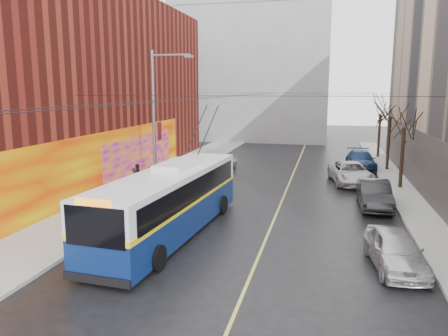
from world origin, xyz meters
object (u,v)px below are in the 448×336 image
object	(u,v)px
tree_near	(405,116)
parked_car_c	(351,173)
parked_car_b	(374,194)
streetlight_pole	(156,120)
trolleybus	(170,201)
tree_mid	(391,107)
pedestrian_c	(152,178)
tree_far	(381,106)
parked_car_a	(395,250)
pedestrian_a	(136,181)
parked_car_d	(361,160)
pedestrian_b	(138,176)
following_car	(222,163)

from	to	relation	value
tree_near	parked_car_c	distance (m)	5.41
tree_near	parked_car_b	bearing A→B (deg)	-112.47
streetlight_pole	trolleybus	bearing A→B (deg)	-63.71
tree_mid	pedestrian_c	xyz separation A→B (m)	(-16.13, -11.58, -4.31)
tree_far	pedestrian_c	distance (m)	24.96
parked_car_b	pedestrian_c	xyz separation A→B (m)	(-13.93, 0.74, 0.16)
parked_car_a	pedestrian_a	distance (m)	16.36
tree_near	pedestrian_a	world-z (taller)	tree_near
parked_car_d	pedestrian_b	bearing A→B (deg)	-146.03
following_car	pedestrian_c	distance (m)	8.95
tree_near	trolleybus	xyz separation A→B (m)	(-11.97, -12.42, -3.36)
tree_far	tree_near	bearing A→B (deg)	-90.00
tree_far	parked_car_c	distance (m)	13.92
tree_far	pedestrian_a	distance (m)	26.41
tree_near	tree_mid	xyz separation A→B (m)	(0.00, 7.00, 0.28)
following_car	pedestrian_c	world-z (taller)	pedestrian_c
trolleybus	parked_car_b	bearing A→B (deg)	40.19
tree_near	tree_far	size ratio (longest dim) A/B	0.97
parked_car_b	parked_car_c	size ratio (longest dim) A/B	0.85
tree_mid	parked_car_c	xyz separation A→B (m)	(-3.20, -5.83, -4.48)
parked_car_a	parked_car_c	world-z (taller)	parked_car_c
following_car	streetlight_pole	bearing A→B (deg)	-93.09
tree_near	parked_car_d	bearing A→B (deg)	106.41
parked_car_a	pedestrian_b	bearing A→B (deg)	138.77
tree_mid	pedestrian_c	size ratio (longest dim) A/B	4.21
tree_far	pedestrian_a	xyz separation A→B (m)	(-16.55, -20.17, -4.12)
parked_car_a	parked_car_b	bearing A→B (deg)	82.13
trolleybus	tree_far	bearing A→B (deg)	69.80
tree_mid	pedestrian_c	world-z (taller)	tree_mid
pedestrian_b	pedestrian_c	distance (m)	1.33
tree_far	following_car	size ratio (longest dim) A/B	1.64
parked_car_c	pedestrian_b	distance (m)	15.08
pedestrian_b	streetlight_pole	bearing A→B (deg)	-80.28
trolleybus	pedestrian_a	bearing A→B (deg)	130.40
tree_far	pedestrian_a	size ratio (longest dim) A/B	3.77
trolleybus	parked_car_d	xyz separation A→B (m)	(9.86, 19.59, -0.83)
pedestrian_b	pedestrian_c	bearing A→B (deg)	-62.30
tree_far	trolleybus	bearing A→B (deg)	-114.37
tree_mid	parked_car_d	distance (m)	4.94
tree_far	parked_car_b	bearing A→B (deg)	-96.49
following_car	parked_car_b	bearing A→B (deg)	-32.80
parked_car_b	pedestrian_c	world-z (taller)	pedestrian_c
streetlight_pole	pedestrian_a	bearing A→B (deg)	-173.28
parked_car_a	parked_car_b	world-z (taller)	parked_car_b
tree_far	streetlight_pole	bearing A→B (deg)	-127.12
following_car	trolleybus	bearing A→B (deg)	-78.21
parked_car_d	pedestrian_b	xyz separation A→B (m)	(-15.23, -11.22, 0.15)
parked_car_a	parked_car_b	distance (m)	8.88
tree_far	pedestrian_a	world-z (taller)	tree_far
parked_car_b	tree_near	bearing A→B (deg)	66.13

